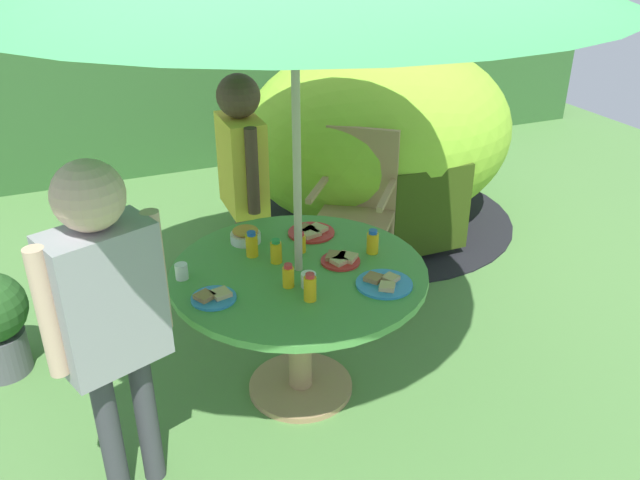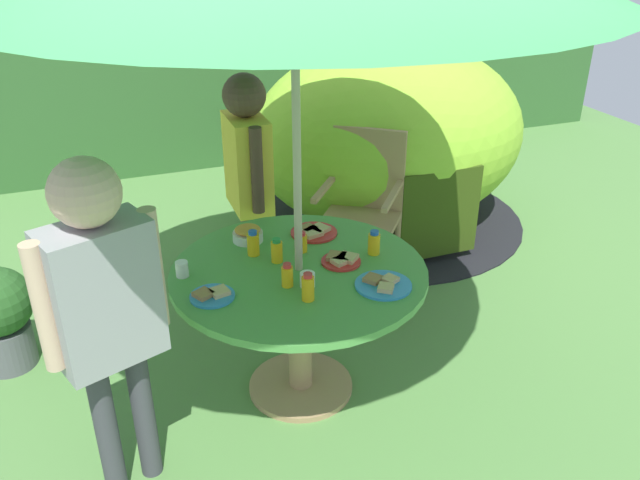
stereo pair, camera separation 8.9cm
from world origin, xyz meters
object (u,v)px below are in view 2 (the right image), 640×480
object	(u,v)px
dome_tent	(388,136)
plate_near_left	(212,295)
wooden_chair	(363,202)
plate_far_left	(314,232)
child_in_yellow_shirt	(248,163)
plate_far_right	(383,284)
juice_bottle_mid_left	(302,242)
juice_bottle_center_front	(277,251)
juice_bottle_center_back	(308,288)
garden_table	(299,296)
snack_bowl	(248,234)
plate_front_edge	(341,260)
juice_bottle_near_right	(253,244)
cup_near	(307,280)
cup_far	(182,269)
child_in_grey_shirt	(103,295)
juice_bottle_mid_right	(287,276)
juice_bottle_back_edge	(374,243)

from	to	relation	value
dome_tent	plate_near_left	size ratio (longest dim) A/B	11.03
wooden_chair	plate_far_left	world-z (taller)	wooden_chair
child_in_yellow_shirt	plate_far_right	size ratio (longest dim) A/B	5.58
dome_tent	juice_bottle_mid_left	distance (m)	1.94
juice_bottle_center_front	juice_bottle_center_back	distance (m)	0.37
garden_table	snack_bowl	bearing A→B (deg)	111.85
child_in_yellow_shirt	juice_bottle_center_back	size ratio (longest dim) A/B	11.03
plate_front_edge	juice_bottle_mid_left	world-z (taller)	juice_bottle_mid_left
plate_far_right	plate_far_left	xyz separation A→B (m)	(-0.11, 0.59, 0.00)
dome_tent	juice_bottle_center_back	distance (m)	2.35
plate_far_right	juice_bottle_near_right	bearing A→B (deg)	133.04
snack_bowl	juice_bottle_center_back	xyz separation A→B (m)	(0.09, -0.62, 0.02)
juice_bottle_near_right	cup_near	xyz separation A→B (m)	(0.14, -0.36, -0.03)
plate_far_right	plate_front_edge	world-z (taller)	same
dome_tent	plate_far_left	xyz separation A→B (m)	(-1.09, -1.37, 0.03)
wooden_chair	cup_far	world-z (taller)	wooden_chair
wooden_chair	snack_bowl	world-z (taller)	wooden_chair
snack_bowl	plate_front_edge	xyz separation A→B (m)	(0.35, -0.37, -0.02)
plate_front_edge	juice_bottle_mid_left	xyz separation A→B (m)	(-0.14, 0.17, 0.03)
plate_far_left	cup_near	xyz separation A→B (m)	(-0.20, -0.47, 0.02)
plate_front_edge	juice_bottle_center_front	xyz separation A→B (m)	(-0.28, 0.11, 0.04)
child_in_yellow_shirt	juice_bottle_center_front	size ratio (longest dim) A/B	11.75
garden_table	juice_bottle_center_back	distance (m)	0.34
garden_table	cup_far	bearing A→B (deg)	166.64
child_in_grey_shirt	juice_bottle_near_right	size ratio (longest dim) A/B	11.48
garden_table	juice_bottle_mid_right	distance (m)	0.25
snack_bowl	child_in_grey_shirt	bearing A→B (deg)	-136.48
juice_bottle_center_back	juice_bottle_mid_right	xyz separation A→B (m)	(-0.05, 0.14, -0.01)
garden_table	juice_bottle_near_right	bearing A→B (deg)	127.19
plate_near_left	plate_front_edge	xyz separation A→B (m)	(0.63, 0.09, 0.00)
wooden_chair	juice_bottle_near_right	bearing A→B (deg)	-102.73
snack_bowl	plate_near_left	world-z (taller)	snack_bowl
plate_far_left	juice_bottle_near_right	distance (m)	0.36
child_in_yellow_shirt	juice_bottle_mid_left	xyz separation A→B (m)	(0.06, -0.74, -0.15)
cup_far	juice_bottle_mid_right	bearing A→B (deg)	-30.52
plate_far_right	juice_bottle_back_edge	size ratio (longest dim) A/B	2.08
plate_near_left	plate_far_left	distance (m)	0.74
juice_bottle_center_back	cup_near	distance (m)	0.11
wooden_chair	cup_far	bearing A→B (deg)	-108.71
juice_bottle_near_right	juice_bottle_mid_left	bearing A→B (deg)	-12.04
juice_bottle_mid_left	juice_bottle_mid_right	xyz separation A→B (m)	(-0.16, -0.28, 0.00)
snack_bowl	juice_bottle_back_edge	world-z (taller)	juice_bottle_back_edge
dome_tent	snack_bowl	distance (m)	1.94
wooden_chair	juice_bottle_center_back	xyz separation A→B (m)	(-0.78, -1.18, 0.22)
plate_far_right	plate_near_left	size ratio (longest dim) A/B	1.30
juice_bottle_near_right	cup_far	size ratio (longest dim) A/B	1.74
plate_front_edge	plate_far_left	bearing A→B (deg)	93.01
wooden_chair	plate_near_left	xyz separation A→B (m)	(-1.16, -1.02, 0.17)
child_in_grey_shirt	juice_bottle_mid_right	world-z (taller)	child_in_grey_shirt
juice_bottle_near_right	juice_bottle_back_edge	xyz separation A→B (m)	(0.54, -0.19, -0.00)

